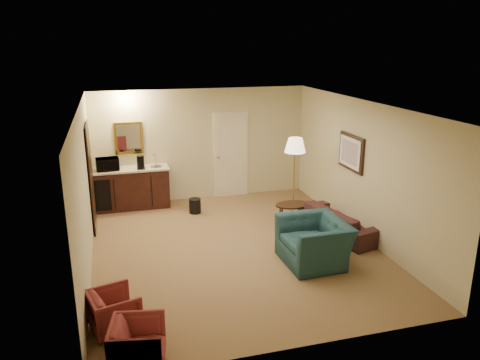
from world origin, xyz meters
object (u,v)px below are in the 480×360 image
at_px(rose_chair_far, 138,342).
at_px(coffee_table, 292,213).
at_px(wetbar_cabinet, 133,188).
at_px(sofa, 340,217).
at_px(microwave, 107,163).
at_px(coffee_maker, 141,162).
at_px(teal_armchair, 314,235).
at_px(waste_bin, 195,206).
at_px(rose_chair_near, 114,309).
at_px(floor_lamp, 294,176).

height_order(rose_chair_far, coffee_table, rose_chair_far).
bearing_deg(wetbar_cabinet, sofa, -34.65).
bearing_deg(sofa, coffee_table, 25.79).
relative_size(microwave, coffee_maker, 1.59).
bearing_deg(coffee_maker, teal_armchair, -59.69).
bearing_deg(sofa, wetbar_cabinet, 41.12).
height_order(teal_armchair, coffee_maker, coffee_maker).
bearing_deg(teal_armchair, waste_bin, -153.79).
distance_m(rose_chair_far, waste_bin, 5.04).
relative_size(sofa, rose_chair_far, 2.91).
distance_m(sofa, microwave, 5.08).
bearing_deg(teal_armchair, microwave, -138.96).
distance_m(wetbar_cabinet, rose_chair_near, 4.75).
height_order(rose_chair_near, rose_chair_far, rose_chair_far).
relative_size(teal_armchair, coffee_maker, 3.79).
distance_m(sofa, rose_chair_far, 4.98).
bearing_deg(teal_armchair, floor_lamp, 165.18).
bearing_deg(waste_bin, floor_lamp, -16.18).
relative_size(teal_armchair, microwave, 2.39).
bearing_deg(coffee_table, floor_lamp, 66.17).
xyz_separation_m(rose_chair_far, floor_lamp, (3.60, 4.20, 0.53)).
bearing_deg(rose_chair_far, sofa, -43.90).
xyz_separation_m(floor_lamp, waste_bin, (-2.07, 0.60, -0.68)).
relative_size(rose_chair_far, floor_lamp, 0.37).
xyz_separation_m(sofa, rose_chair_far, (-4.05, -2.89, -0.04)).
bearing_deg(wetbar_cabinet, teal_armchair, -52.23).
bearing_deg(wetbar_cabinet, floor_lamp, -21.51).
height_order(rose_chair_far, coffee_maker, coffee_maker).
height_order(wetbar_cabinet, rose_chair_far, wetbar_cabinet).
bearing_deg(coffee_table, teal_armchair, -100.16).
bearing_deg(coffee_maker, rose_chair_near, -105.00).
xyz_separation_m(teal_armchair, coffee_maker, (-2.60, 3.50, 0.57)).
distance_m(teal_armchair, rose_chair_near, 3.49).
height_order(rose_chair_far, waste_bin, rose_chair_far).
bearing_deg(microwave, waste_bin, -26.10).
relative_size(rose_chair_far, microwave, 1.29).
bearing_deg(coffee_maker, sofa, -41.19).
bearing_deg(coffee_table, rose_chair_far, -132.43).
bearing_deg(rose_chair_far, rose_chair_near, 27.91).
height_order(waste_bin, microwave, microwave).
relative_size(coffee_table, microwave, 1.47).
height_order(floor_lamp, waste_bin, floor_lamp).
xyz_separation_m(microwave, coffee_maker, (0.71, -0.10, -0.01)).
height_order(microwave, coffee_maker, microwave).
bearing_deg(teal_armchair, sofa, 133.46).
distance_m(sofa, rose_chair_near, 4.78).
distance_m(teal_armchair, waste_bin, 3.29).
xyz_separation_m(wetbar_cabinet, waste_bin, (1.28, -0.72, -0.30)).
xyz_separation_m(coffee_table, microwave, (-3.63, 1.81, 0.88)).
bearing_deg(microwave, coffee_table, -31.09).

